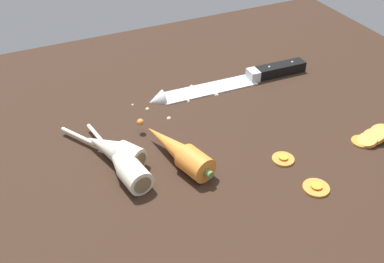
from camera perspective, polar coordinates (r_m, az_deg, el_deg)
name	(u,v)px	position (r cm, az deg, el deg)	size (l,w,h in cm)	color
ground_plane	(187,141)	(82.62, -0.59, -1.20)	(120.00, 90.00, 4.00)	#332116
chefs_knife	(228,83)	(94.77, 4.45, 6.04)	(34.80, 5.14, 4.18)	silver
whole_carrot	(178,150)	(74.06, -1.75, -2.34)	(7.97, 18.33, 4.20)	orange
parsnip_front	(113,149)	(75.69, -9.75, -2.08)	(10.92, 16.10, 4.00)	silver
parsnip_mid_left	(123,162)	(72.80, -8.53, -3.74)	(5.86, 19.66, 4.00)	silver
carrot_slice_stack	(372,137)	(84.70, 21.30, -0.63)	(7.14, 3.92, 2.51)	orange
carrot_slice_stray_near	(316,187)	(72.64, 15.06, -6.62)	(4.06, 4.06, 0.70)	orange
carrot_slice_stray_mid	(283,158)	(76.67, 11.18, -3.26)	(3.64, 3.64, 0.70)	orange
mince_crumbs	(182,98)	(89.96, -1.22, 4.12)	(18.96, 9.42, 0.82)	beige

